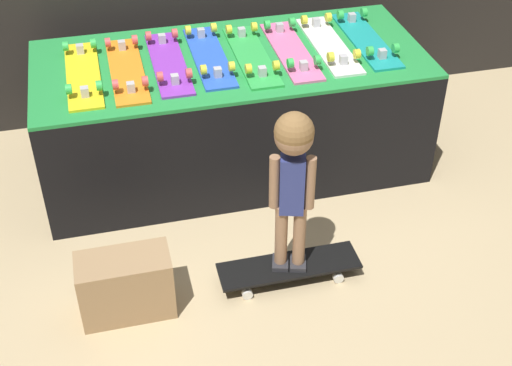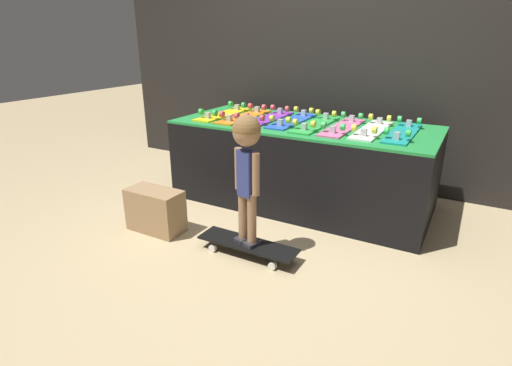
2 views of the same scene
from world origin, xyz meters
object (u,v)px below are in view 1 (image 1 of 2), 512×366
object	(u,v)px
skateboard_blue_on_rack	(209,55)
skateboard_on_floor	(289,267)
skateboard_teal_on_rack	(366,38)
storage_box	(126,285)
skateboard_yellow_on_rack	(83,73)
skateboard_green_on_rack	(251,54)
skateboard_white_on_rack	(329,44)
skateboard_pink_on_rack	(291,49)
child	(293,165)
skateboard_orange_on_rack	(127,69)
skateboard_purple_on_rack	(168,62)

from	to	relation	value
skateboard_blue_on_rack	skateboard_on_floor	size ratio (longest dim) A/B	1.04
skateboard_teal_on_rack	storage_box	xyz separation A→B (m)	(-1.55, -1.09, -0.57)
skateboard_blue_on_rack	storage_box	size ratio (longest dim) A/B	1.71
skateboard_yellow_on_rack	storage_box	distance (m)	1.20
skateboard_green_on_rack	skateboard_white_on_rack	size ratio (longest dim) A/B	1.00
skateboard_blue_on_rack	skateboard_pink_on_rack	world-z (taller)	same
skateboard_yellow_on_rack	skateboard_blue_on_rack	bearing A→B (deg)	3.30
skateboard_pink_on_rack	child	world-z (taller)	child
skateboard_on_floor	skateboard_orange_on_rack	bearing A→B (deg)	121.72
skateboard_on_floor	storage_box	distance (m)	0.81
skateboard_orange_on_rack	skateboard_white_on_rack	distance (m)	1.15
skateboard_orange_on_rack	skateboard_on_floor	xyz separation A→B (m)	(0.63, -1.03, -0.66)
skateboard_purple_on_rack	skateboard_blue_on_rack	distance (m)	0.23
skateboard_pink_on_rack	child	xyz separation A→B (m)	(-0.29, -1.04, -0.03)
skateboard_pink_on_rack	skateboard_on_floor	bearing A→B (deg)	-105.55
skateboard_yellow_on_rack	skateboard_white_on_rack	world-z (taller)	same
skateboard_green_on_rack	skateboard_on_floor	xyz separation A→B (m)	(-0.06, -1.03, -0.66)
skateboard_green_on_rack	child	size ratio (longest dim) A/B	0.84
skateboard_orange_on_rack	skateboard_purple_on_rack	distance (m)	0.23
skateboard_yellow_on_rack	storage_box	world-z (taller)	skateboard_yellow_on_rack
skateboard_blue_on_rack	skateboard_pink_on_rack	xyz separation A→B (m)	(0.46, -0.04, 0.00)
skateboard_white_on_rack	skateboard_purple_on_rack	bearing A→B (deg)	179.87
child	skateboard_pink_on_rack	bearing A→B (deg)	90.70
skateboard_pink_on_rack	storage_box	distance (m)	1.62
skateboard_white_on_rack	skateboard_teal_on_rack	world-z (taller)	same
storage_box	skateboard_pink_on_rack	bearing A→B (deg)	44.15
skateboard_green_on_rack	child	world-z (taller)	child
skateboard_yellow_on_rack	skateboard_white_on_rack	xyz separation A→B (m)	(1.38, 0.02, 0.00)
skateboard_purple_on_rack	skateboard_white_on_rack	distance (m)	0.92
skateboard_orange_on_rack	child	xyz separation A→B (m)	(0.63, -1.03, -0.03)
skateboard_white_on_rack	storage_box	world-z (taller)	skateboard_white_on_rack
skateboard_yellow_on_rack	skateboard_orange_on_rack	size ratio (longest dim) A/B	1.00
skateboard_teal_on_rack	child	bearing A→B (deg)	-125.11
skateboard_orange_on_rack	skateboard_on_floor	size ratio (longest dim) A/B	1.04
skateboard_yellow_on_rack	storage_box	bearing A→B (deg)	-86.64
skateboard_green_on_rack	skateboard_purple_on_rack	bearing A→B (deg)	176.87
skateboard_green_on_rack	skateboard_on_floor	size ratio (longest dim) A/B	1.04
skateboard_orange_on_rack	child	distance (m)	1.21
skateboard_orange_on_rack	skateboard_pink_on_rack	world-z (taller)	same
skateboard_orange_on_rack	storage_box	size ratio (longest dim) A/B	1.71
skateboard_blue_on_rack	skateboard_teal_on_rack	xyz separation A→B (m)	(0.92, -0.01, 0.00)
skateboard_orange_on_rack	storage_box	bearing A→B (deg)	-99.12
skateboard_purple_on_rack	storage_box	size ratio (longest dim) A/B	1.71
skateboard_yellow_on_rack	skateboard_white_on_rack	size ratio (longest dim) A/B	1.00
skateboard_yellow_on_rack	skateboard_blue_on_rack	distance (m)	0.69
skateboard_purple_on_rack	skateboard_teal_on_rack	bearing A→B (deg)	0.61
skateboard_white_on_rack	child	size ratio (longest dim) A/B	0.84
skateboard_orange_on_rack	skateboard_white_on_rack	bearing A→B (deg)	1.28
skateboard_green_on_rack	skateboard_pink_on_rack	xyz separation A→B (m)	(0.23, 0.01, 0.00)
skateboard_on_floor	skateboard_pink_on_rack	bearing A→B (deg)	74.45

